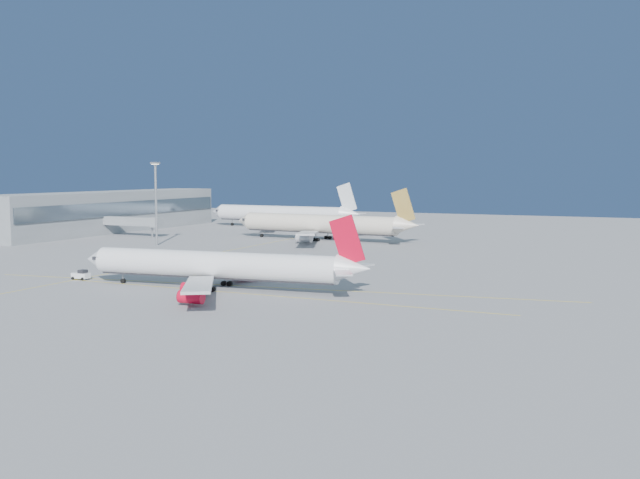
% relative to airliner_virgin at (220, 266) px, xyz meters
% --- Properties ---
extents(ground, '(500.00, 500.00, 0.00)m').
position_rel_airliner_virgin_xyz_m(ground, '(6.34, 11.35, -4.45)').
color(ground, slate).
rests_on(ground, ground).
extents(terminal, '(18.40, 110.00, 15.00)m').
position_rel_airliner_virgin_xyz_m(terminal, '(-108.60, 96.35, 3.06)').
color(terminal, gray).
rests_on(terminal, ground).
extents(jet_bridge, '(23.60, 3.60, 6.90)m').
position_rel_airliner_virgin_xyz_m(jet_bridge, '(-86.77, 83.35, 0.72)').
color(jet_bridge, gray).
rests_on(jet_bridge, ground).
extents(taxiway_lines, '(118.86, 140.00, 0.02)m').
position_rel_airliner_virgin_xyz_m(taxiway_lines, '(-8.38, 17.69, -4.44)').
color(taxiway_lines, '#DBBA0C').
rests_on(taxiway_lines, ground).
extents(airliner_virgin, '(59.89, 53.55, 14.77)m').
position_rel_airliner_virgin_xyz_m(airliner_virgin, '(0.00, 0.00, 0.00)').
color(airliner_virgin, white).
rests_on(airliner_virgin, ground).
extents(airliner_etihad, '(66.83, 61.60, 17.44)m').
position_rel_airliner_virgin_xyz_m(airliner_etihad, '(-21.57, 96.98, 0.85)').
color(airliner_etihad, beige).
rests_on(airliner_etihad, ground).
extents(airliner_third, '(68.13, 62.83, 18.28)m').
position_rel_airliner_virgin_xyz_m(airliner_third, '(-58.11, 139.18, 1.08)').
color(airliner_third, white).
rests_on(airliner_third, ground).
extents(pushback_tug, '(3.67, 2.27, 2.06)m').
position_rel_airliner_virgin_xyz_m(pushback_tug, '(-32.80, -1.67, -3.50)').
color(pushback_tug, white).
rests_on(pushback_tug, ground).
extents(light_mast, '(2.18, 2.18, 25.25)m').
position_rel_airliner_virgin_xyz_m(light_mast, '(-61.61, 61.94, 10.45)').
color(light_mast, gray).
rests_on(light_mast, ground).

